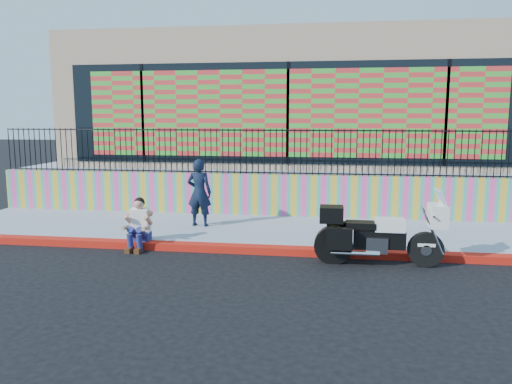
# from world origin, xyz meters

# --- Properties ---
(ground) EXTENTS (90.00, 90.00, 0.00)m
(ground) POSITION_xyz_m (0.00, 0.00, 0.00)
(ground) COLOR black
(ground) RESTS_ON ground
(red_curb) EXTENTS (16.00, 0.30, 0.15)m
(red_curb) POSITION_xyz_m (0.00, 0.00, 0.07)
(red_curb) COLOR red
(red_curb) RESTS_ON ground
(sidewalk) EXTENTS (16.00, 3.00, 0.15)m
(sidewalk) POSITION_xyz_m (0.00, 1.65, 0.07)
(sidewalk) COLOR #949CB2
(sidewalk) RESTS_ON ground
(mural_wall) EXTENTS (16.00, 0.20, 1.10)m
(mural_wall) POSITION_xyz_m (0.00, 3.25, 0.70)
(mural_wall) COLOR #FF439B
(mural_wall) RESTS_ON sidewalk
(metal_fence) EXTENTS (15.80, 0.04, 1.20)m
(metal_fence) POSITION_xyz_m (0.00, 3.25, 1.85)
(metal_fence) COLOR black
(metal_fence) RESTS_ON mural_wall
(elevated_platform) EXTENTS (16.00, 10.00, 1.25)m
(elevated_platform) POSITION_xyz_m (0.00, 8.35, 0.62)
(elevated_platform) COLOR #949CB2
(elevated_platform) RESTS_ON ground
(storefront_building) EXTENTS (14.00, 8.06, 4.00)m
(storefront_building) POSITION_xyz_m (0.00, 8.13, 3.25)
(storefront_building) COLOR tan
(storefront_building) RESTS_ON elevated_platform
(police_motorcycle) EXTENTS (2.35, 0.78, 1.46)m
(police_motorcycle) POSITION_xyz_m (2.10, -0.45, 0.61)
(police_motorcycle) COLOR black
(police_motorcycle) RESTS_ON ground
(police_officer) EXTENTS (0.61, 0.42, 1.63)m
(police_officer) POSITION_xyz_m (-1.90, 1.68, 0.96)
(police_officer) COLOR black
(police_officer) RESTS_ON sidewalk
(seated_man) EXTENTS (0.54, 0.71, 1.06)m
(seated_man) POSITION_xyz_m (-2.76, -0.09, 0.45)
(seated_man) COLOR navy
(seated_man) RESTS_ON ground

